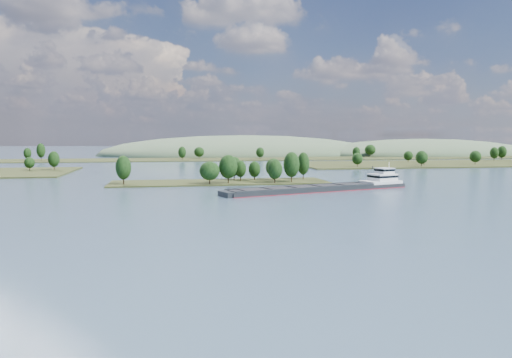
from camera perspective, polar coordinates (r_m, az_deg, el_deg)
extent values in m
plane|color=#364B5E|center=(172.73, -2.14, -2.31)|extent=(1800.00, 1800.00, 0.00)
cube|color=#292F15|center=(231.95, -4.17, -0.44)|extent=(100.00, 30.00, 1.20)
cylinder|color=black|center=(224.07, 2.17, -0.02)|extent=(0.50, 0.50, 3.51)
ellipsoid|color=black|center=(223.72, 2.17, 1.12)|extent=(6.85, 6.85, 9.02)
cylinder|color=black|center=(241.52, -2.51, 0.36)|extent=(0.50, 0.50, 3.63)
ellipsoid|color=black|center=(241.18, -2.51, 1.46)|extent=(7.22, 7.22, 9.34)
cylinder|color=black|center=(223.64, -3.19, 0.06)|extent=(0.50, 0.50, 4.19)
ellipsoid|color=black|center=(223.25, -3.19, 1.42)|extent=(8.42, 8.42, 10.77)
cylinder|color=black|center=(236.32, -1.78, 0.20)|extent=(0.50, 0.50, 3.14)
ellipsoid|color=black|center=(236.02, -1.79, 1.17)|extent=(5.44, 5.44, 8.08)
cylinder|color=black|center=(220.45, -5.32, -0.15)|extent=(0.50, 0.50, 3.28)
ellipsoid|color=black|center=(220.12, -5.33, 0.94)|extent=(8.98, 8.98, 8.45)
cylinder|color=black|center=(225.90, -14.89, -0.06)|extent=(0.50, 0.50, 4.14)
ellipsoid|color=black|center=(225.51, -14.92, 1.27)|extent=(6.76, 6.76, 10.63)
cylinder|color=black|center=(237.77, -0.18, 0.22)|extent=(0.50, 0.50, 3.01)
ellipsoid|color=black|center=(237.48, -0.18, 1.14)|extent=(5.76, 5.76, 7.73)
cylinder|color=black|center=(244.77, 5.41, 0.49)|extent=(0.50, 0.50, 4.33)
ellipsoid|color=black|center=(244.40, 5.43, 1.78)|extent=(6.09, 6.09, 11.12)
cylinder|color=black|center=(228.69, 4.07, 0.21)|extent=(0.50, 0.50, 4.55)
ellipsoid|color=black|center=(228.28, 4.08, 1.65)|extent=(7.46, 7.46, 11.69)
cylinder|color=black|center=(240.51, 2.01, 0.32)|extent=(0.50, 0.50, 3.39)
ellipsoid|color=black|center=(240.19, 2.01, 1.34)|extent=(7.73, 7.73, 8.73)
cylinder|color=black|center=(327.93, -22.07, 1.28)|extent=(0.50, 0.50, 3.79)
ellipsoid|color=black|center=(327.68, -22.10, 2.12)|extent=(6.84, 6.84, 9.74)
cylinder|color=black|center=(331.05, -24.45, 1.13)|extent=(0.50, 0.50, 2.65)
ellipsoid|color=black|center=(330.86, -24.47, 1.72)|extent=(6.09, 6.09, 6.82)
cube|color=#292F15|center=(432.46, 25.88, 1.61)|extent=(320.00, 90.00, 1.60)
cylinder|color=black|center=(343.40, 11.50, 1.64)|extent=(0.50, 0.50, 3.05)
ellipsoid|color=black|center=(343.19, 11.51, 2.29)|extent=(7.27, 7.27, 7.85)
cylinder|color=black|center=(475.85, 26.27, 2.20)|extent=(0.50, 0.50, 3.97)
ellipsoid|color=black|center=(475.67, 26.29, 2.80)|extent=(7.75, 7.75, 10.21)
cylinder|color=black|center=(396.06, 23.76, 1.77)|extent=(0.50, 0.50, 3.30)
ellipsoid|color=black|center=(395.88, 23.78, 2.38)|extent=(8.24, 8.24, 8.48)
cylinder|color=black|center=(357.84, 18.37, 1.66)|extent=(0.50, 0.50, 3.52)
ellipsoid|color=black|center=(357.62, 18.39, 2.37)|extent=(7.95, 7.95, 9.05)
cylinder|color=black|center=(375.16, 18.65, 1.76)|extent=(0.50, 0.50, 3.04)
ellipsoid|color=black|center=(374.97, 18.66, 2.35)|extent=(5.41, 5.41, 7.82)
cylinder|color=black|center=(410.61, 16.99, 2.05)|extent=(0.50, 0.50, 2.90)
ellipsoid|color=black|center=(410.45, 17.01, 2.57)|extent=(7.17, 7.17, 7.44)
cylinder|color=black|center=(463.38, 25.56, 2.15)|extent=(0.50, 0.50, 3.69)
ellipsoid|color=black|center=(463.21, 25.58, 2.72)|extent=(7.14, 7.14, 9.49)
cube|color=#292F15|center=(450.85, -7.04, 2.20)|extent=(900.00, 60.00, 1.20)
cylinder|color=black|center=(461.39, -24.64, 2.14)|extent=(0.50, 0.50, 3.56)
ellipsoid|color=black|center=(461.22, -24.66, 2.70)|extent=(6.28, 6.28, 9.15)
cylinder|color=black|center=(463.59, 11.38, 2.51)|extent=(0.50, 0.50, 3.55)
ellipsoid|color=black|center=(463.42, 11.39, 3.06)|extent=(6.95, 6.95, 9.12)
cylinder|color=black|center=(456.52, -6.51, 2.53)|extent=(0.50, 0.50, 3.51)
ellipsoid|color=black|center=(456.35, -6.52, 3.09)|extent=(9.33, 9.33, 9.02)
cylinder|color=black|center=(505.82, 12.90, 2.71)|extent=(0.50, 0.50, 3.99)
ellipsoid|color=black|center=(505.65, 12.92, 3.28)|extent=(10.64, 10.64, 10.25)
cylinder|color=black|center=(459.06, -23.34, 2.25)|extent=(0.50, 0.50, 4.83)
ellipsoid|color=black|center=(458.84, -23.37, 3.01)|extent=(7.19, 7.19, 12.41)
cylinder|color=black|center=(445.75, 0.47, 2.50)|extent=(0.50, 0.50, 3.48)
ellipsoid|color=black|center=(445.58, 0.47, 3.07)|extent=(7.51, 7.51, 8.96)
cylinder|color=black|center=(432.89, -8.43, 2.40)|extent=(0.50, 0.50, 3.86)
ellipsoid|color=black|center=(432.70, -8.44, 3.05)|extent=(6.77, 6.77, 9.93)
ellipsoid|color=#455C3F|center=(592.39, 18.59, 2.64)|extent=(260.00, 140.00, 36.00)
ellipsoid|color=#455C3F|center=(556.44, -1.39, 2.77)|extent=(320.00, 160.00, 44.00)
cube|color=black|center=(199.43, 7.34, -1.22)|extent=(79.79, 34.14, 2.22)
cube|color=maroon|center=(199.48, 7.33, -1.35)|extent=(80.04, 34.39, 0.25)
cube|color=black|center=(198.91, 4.62, -0.80)|extent=(59.58, 19.41, 0.81)
cube|color=black|center=(190.70, 6.21, -1.06)|extent=(59.58, 19.41, 0.81)
cube|color=black|center=(194.80, 5.40, -0.97)|extent=(60.30, 27.04, 0.30)
cube|color=black|center=(183.65, -0.40, -1.22)|extent=(11.15, 10.63, 0.35)
cube|color=black|center=(188.96, 2.59, -1.05)|extent=(11.15, 10.63, 0.35)
cube|color=black|center=(194.77, 5.40, -0.88)|extent=(11.15, 10.63, 0.35)
cube|color=black|center=(201.01, 8.05, -0.73)|extent=(11.15, 10.63, 0.35)
cube|color=black|center=(207.66, 10.53, -0.58)|extent=(11.15, 10.63, 0.35)
cube|color=black|center=(179.19, -3.40, -1.76)|extent=(5.64, 9.55, 2.01)
cylinder|color=black|center=(179.45, -3.11, -1.30)|extent=(0.30, 0.30, 2.22)
cube|color=white|center=(218.63, 14.05, -0.33)|extent=(18.29, 14.12, 1.21)
cube|color=white|center=(219.13, 14.26, 0.21)|extent=(12.04, 10.74, 3.02)
cube|color=black|center=(219.10, 14.26, 0.31)|extent=(12.30, 10.99, 0.91)
cube|color=white|center=(219.61, 14.47, 0.90)|extent=(7.59, 7.59, 2.22)
cube|color=black|center=(219.58, 14.47, 1.00)|extent=(7.85, 7.85, 0.81)
cube|color=white|center=(219.53, 14.48, 1.21)|extent=(8.10, 8.10, 0.20)
cylinder|color=white|center=(221.15, 14.97, 1.54)|extent=(0.25, 0.25, 2.62)
cylinder|color=black|center=(219.10, 13.17, 1.29)|extent=(0.63, 0.63, 1.21)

